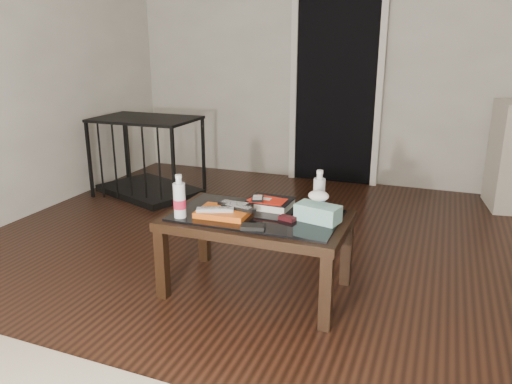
# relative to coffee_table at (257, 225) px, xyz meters

# --- Properties ---
(ground) EXTENTS (5.00, 5.00, 0.00)m
(ground) POSITION_rel_coffee_table_xyz_m (0.29, -0.01, -0.40)
(ground) COLOR black
(ground) RESTS_ON ground
(doorway) EXTENTS (0.90, 0.08, 2.07)m
(doorway) POSITION_rel_coffee_table_xyz_m (-0.11, 2.46, 0.63)
(doorway) COLOR black
(doorway) RESTS_ON ground
(coffee_table) EXTENTS (1.00, 0.60, 0.46)m
(coffee_table) POSITION_rel_coffee_table_xyz_m (0.00, 0.00, 0.00)
(coffee_table) COLOR black
(coffee_table) RESTS_ON ground
(pet_crate) EXTENTS (1.06, 0.89, 0.71)m
(pet_crate) POSITION_rel_coffee_table_xyz_m (-1.61, 1.41, -0.17)
(pet_crate) COLOR black
(pet_crate) RESTS_ON ground
(magazines) EXTENTS (0.29, 0.22, 0.03)m
(magazines) POSITION_rel_coffee_table_xyz_m (-0.17, -0.07, 0.08)
(magazines) COLOR #E15C15
(magazines) RESTS_ON coffee_table
(remote_silver) EXTENTS (0.20, 0.12, 0.02)m
(remote_silver) POSITION_rel_coffee_table_xyz_m (-0.20, -0.11, 0.11)
(remote_silver) COLOR #B1B1B6
(remote_silver) RESTS_ON magazines
(remote_black_front) EXTENTS (0.21, 0.09, 0.02)m
(remote_black_front) POSITION_rel_coffee_table_xyz_m (-0.09, -0.04, 0.11)
(remote_black_front) COLOR black
(remote_black_front) RESTS_ON magazines
(remote_black_back) EXTENTS (0.20, 0.06, 0.02)m
(remote_black_back) POSITION_rel_coffee_table_xyz_m (-0.14, 0.01, 0.11)
(remote_black_back) COLOR black
(remote_black_back) RESTS_ON magazines
(textbook) EXTENTS (0.26, 0.21, 0.05)m
(textbook) POSITION_rel_coffee_table_xyz_m (0.03, 0.15, 0.09)
(textbook) COLOR black
(textbook) RESTS_ON coffee_table
(dvd_mailers) EXTENTS (0.21, 0.17, 0.01)m
(dvd_mailers) POSITION_rel_coffee_table_xyz_m (0.01, 0.13, 0.11)
(dvd_mailers) COLOR red
(dvd_mailers) RESTS_ON textbook
(ipod) EXTENTS (0.09, 0.12, 0.02)m
(ipod) POSITION_rel_coffee_table_xyz_m (-0.03, 0.10, 0.12)
(ipod) COLOR black
(ipod) RESTS_ON dvd_mailers
(flip_phone) EXTENTS (0.10, 0.07, 0.02)m
(flip_phone) POSITION_rel_coffee_table_xyz_m (0.18, -0.03, 0.08)
(flip_phone) COLOR black
(flip_phone) RESTS_ON coffee_table
(wallet) EXTENTS (0.13, 0.10, 0.02)m
(wallet) POSITION_rel_coffee_table_xyz_m (0.06, -0.21, 0.07)
(wallet) COLOR black
(wallet) RESTS_ON coffee_table
(water_bottle_left) EXTENTS (0.07, 0.07, 0.24)m
(water_bottle_left) POSITION_rel_coffee_table_xyz_m (-0.37, -0.19, 0.18)
(water_bottle_left) COLOR silver
(water_bottle_left) RESTS_ON coffee_table
(water_bottle_right) EXTENTS (0.08, 0.08, 0.24)m
(water_bottle_right) POSITION_rel_coffee_table_xyz_m (0.31, 0.17, 0.18)
(water_bottle_right) COLOR silver
(water_bottle_right) RESTS_ON coffee_table
(tissue_box) EXTENTS (0.25, 0.17, 0.09)m
(tissue_box) POSITION_rel_coffee_table_xyz_m (0.34, 0.02, 0.11)
(tissue_box) COLOR teal
(tissue_box) RESTS_ON coffee_table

